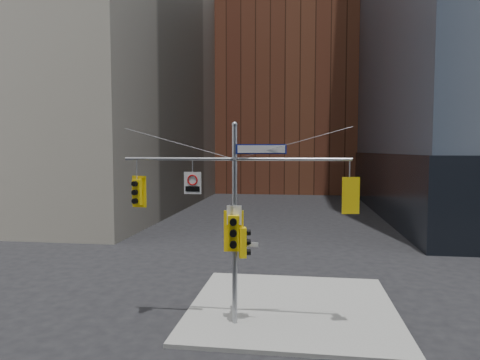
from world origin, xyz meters
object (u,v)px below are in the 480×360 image
(traffic_light_pole_front, at_px, (234,232))
(street_sign_blade, at_px, (261,149))
(traffic_light_east_arm, at_px, (349,195))
(traffic_light_pole_side, at_px, (244,242))
(signal_assembly, at_px, (235,204))
(traffic_light_west_arm, at_px, (137,192))
(regulatory_sign_arm, at_px, (193,182))

(traffic_light_pole_front, bearing_deg, street_sign_blade, 9.30)
(traffic_light_east_arm, relative_size, traffic_light_pole_side, 1.16)
(signal_assembly, distance_m, traffic_light_west_arm, 3.60)
(traffic_light_east_arm, bearing_deg, street_sign_blade, -11.41)
(signal_assembly, distance_m, regulatory_sign_arm, 1.69)
(traffic_light_pole_front, bearing_deg, traffic_light_east_arm, -2.88)
(traffic_light_pole_side, relative_size, regulatory_sign_arm, 1.35)
(traffic_light_pole_front, xyz_separation_m, street_sign_blade, (0.93, 0.27, 2.87))
(signal_assembly, height_order, traffic_light_east_arm, signal_assembly)
(signal_assembly, relative_size, traffic_light_pole_side, 7.54)
(traffic_light_pole_side, xyz_separation_m, street_sign_blade, (0.61, -0.02, 3.29))
(signal_assembly, relative_size, traffic_light_west_arm, 6.92)
(traffic_light_east_arm, xyz_separation_m, traffic_light_pole_side, (-3.59, 0.02, -1.74))
(signal_assembly, xyz_separation_m, traffic_light_pole_front, (-0.00, -0.27, -0.94))
(traffic_light_west_arm, bearing_deg, street_sign_blade, 7.27)
(traffic_light_west_arm, xyz_separation_m, traffic_light_east_arm, (7.50, -0.01, -0.00))
(signal_assembly, distance_m, traffic_light_pole_front, 0.98)
(signal_assembly, xyz_separation_m, regulatory_sign_arm, (-1.51, -0.02, 0.76))
(traffic_light_east_arm, xyz_separation_m, regulatory_sign_arm, (-5.43, -0.02, 0.38))
(street_sign_blade, relative_size, regulatory_sign_arm, 2.21)
(signal_assembly, height_order, traffic_light_west_arm, signal_assembly)
(traffic_light_pole_side, bearing_deg, traffic_light_pole_front, 116.55)
(traffic_light_east_arm, xyz_separation_m, traffic_light_pole_front, (-3.92, -0.27, -1.32))
(traffic_light_pole_side, relative_size, traffic_light_pole_front, 0.73)
(street_sign_blade, distance_m, regulatory_sign_arm, 2.71)
(signal_assembly, bearing_deg, street_sign_blade, 0.19)
(signal_assembly, relative_size, traffic_light_east_arm, 6.47)
(signal_assembly, bearing_deg, regulatory_sign_arm, -179.23)
(traffic_light_west_arm, bearing_deg, traffic_light_east_arm, 7.31)
(regulatory_sign_arm, bearing_deg, traffic_light_pole_front, -7.03)
(traffic_light_west_arm, xyz_separation_m, street_sign_blade, (4.51, -0.01, 1.55))
(signal_assembly, height_order, regulatory_sign_arm, signal_assembly)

